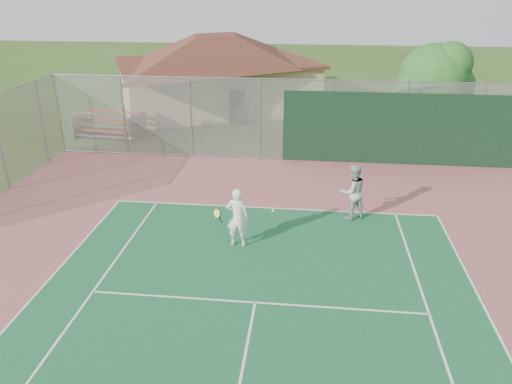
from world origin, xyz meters
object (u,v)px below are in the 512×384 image
Objects in this scene: bleachers at (110,124)px; player_grey_back at (352,192)px; tree at (435,81)px; player_white_front at (237,218)px; clubhouse at (216,65)px.

player_grey_back is at bearing -28.63° from bleachers.
player_grey_back is (-3.85, -7.41, -2.31)m from tree.
bleachers is 1.73× the size of player_grey_back.
bleachers is 15.59m from tree.
player_white_front is 4.10m from player_grey_back.
bleachers is 14.18m from player_grey_back.
player_grey_back is at bearing -88.02° from clubhouse.
bleachers is (-4.29, -6.38, -2.01)m from clubhouse.
player_white_front is at bearing -45.40° from bleachers.
clubhouse reaches higher than player_white_front.
player_white_front is 0.98× the size of player_grey_back.
tree is 2.73× the size of player_white_front.
player_white_front is (8.05, -10.56, 0.30)m from bleachers.
clubhouse is 2.87× the size of tree.
player_grey_back is at bearing -117.46° from tree.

